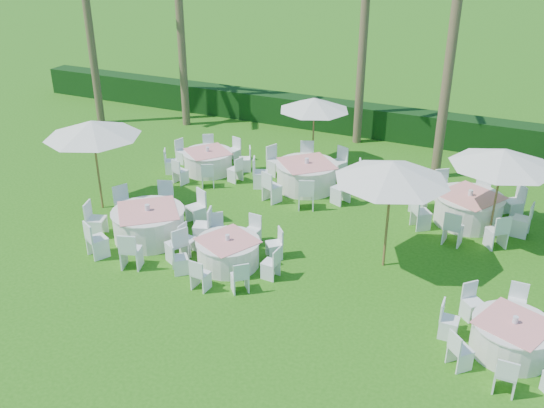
{
  "coord_description": "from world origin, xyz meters",
  "views": [
    {
      "loc": [
        5.27,
        -10.97,
        8.29
      ],
      "look_at": [
        -0.67,
        2.05,
        1.3
      ],
      "focal_mm": 40.0,
      "sensor_mm": 36.0,
      "label": 1
    }
  ],
  "objects_px": {
    "banquet_table_c": "(512,337)",
    "umbrella_d": "(503,158)",
    "banquet_table_b": "(228,252)",
    "banquet_table_d": "(208,161)",
    "banquet_table_e": "(307,175)",
    "umbrella_c": "(314,104)",
    "umbrella_a": "(92,129)",
    "umbrella_b": "(392,171)",
    "banquet_table_f": "(468,208)",
    "banquet_table_a": "(149,224)"
  },
  "relations": [
    {
      "from": "banquet_table_e",
      "to": "banquet_table_f",
      "type": "relative_size",
      "value": 0.99
    },
    {
      "from": "banquet_table_c",
      "to": "banquet_table_e",
      "type": "relative_size",
      "value": 0.85
    },
    {
      "from": "banquet_table_c",
      "to": "umbrella_a",
      "type": "height_order",
      "value": "umbrella_a"
    },
    {
      "from": "banquet_table_d",
      "to": "umbrella_c",
      "type": "xyz_separation_m",
      "value": [
        3.11,
        2.05,
        1.88
      ]
    },
    {
      "from": "banquet_table_b",
      "to": "umbrella_a",
      "type": "xyz_separation_m",
      "value": [
        -5.12,
        1.34,
        2.17
      ]
    },
    {
      "from": "banquet_table_e",
      "to": "umbrella_c",
      "type": "xyz_separation_m",
      "value": [
        -0.52,
        1.91,
        1.81
      ]
    },
    {
      "from": "banquet_table_a",
      "to": "banquet_table_e",
      "type": "xyz_separation_m",
      "value": [
        2.71,
        4.99,
        -0.0
      ]
    },
    {
      "from": "banquet_table_c",
      "to": "umbrella_d",
      "type": "xyz_separation_m",
      "value": [
        -0.97,
        4.88,
        2.02
      ]
    },
    {
      "from": "banquet_table_b",
      "to": "banquet_table_e",
      "type": "height_order",
      "value": "banquet_table_e"
    },
    {
      "from": "umbrella_b",
      "to": "banquet_table_a",
      "type": "bearing_deg",
      "value": -168.07
    },
    {
      "from": "banquet_table_a",
      "to": "umbrella_a",
      "type": "distance_m",
      "value": 3.39
    },
    {
      "from": "umbrella_b",
      "to": "umbrella_d",
      "type": "distance_m",
      "value": 3.5
    },
    {
      "from": "umbrella_b",
      "to": "umbrella_d",
      "type": "xyz_separation_m",
      "value": [
        2.31,
        2.62,
        -0.22
      ]
    },
    {
      "from": "banquet_table_f",
      "to": "umbrella_c",
      "type": "xyz_separation_m",
      "value": [
        -5.7,
        2.21,
        1.82
      ]
    },
    {
      "from": "banquet_table_c",
      "to": "umbrella_d",
      "type": "bearing_deg",
      "value": 101.26
    },
    {
      "from": "banquet_table_a",
      "to": "umbrella_c",
      "type": "relative_size",
      "value": 1.39
    },
    {
      "from": "banquet_table_c",
      "to": "banquet_table_f",
      "type": "xyz_separation_m",
      "value": [
        -1.69,
        5.61,
        0.07
      ]
    },
    {
      "from": "banquet_table_b",
      "to": "banquet_table_f",
      "type": "distance_m",
      "value": 7.24
    },
    {
      "from": "banquet_table_b",
      "to": "banquet_table_f",
      "type": "xyz_separation_m",
      "value": [
        5.24,
        5.0,
        0.07
      ]
    },
    {
      "from": "umbrella_c",
      "to": "umbrella_a",
      "type": "bearing_deg",
      "value": -128.41
    },
    {
      "from": "banquet_table_d",
      "to": "umbrella_c",
      "type": "height_order",
      "value": "umbrella_c"
    },
    {
      "from": "banquet_table_d",
      "to": "umbrella_b",
      "type": "relative_size",
      "value": 1.03
    },
    {
      "from": "banquet_table_f",
      "to": "banquet_table_a",
      "type": "bearing_deg",
      "value": -149.31
    },
    {
      "from": "banquet_table_c",
      "to": "umbrella_c",
      "type": "xyz_separation_m",
      "value": [
        -7.39,
        7.82,
        1.88
      ]
    },
    {
      "from": "banquet_table_d",
      "to": "banquet_table_e",
      "type": "height_order",
      "value": "banquet_table_e"
    },
    {
      "from": "umbrella_a",
      "to": "umbrella_b",
      "type": "relative_size",
      "value": 0.98
    },
    {
      "from": "umbrella_a",
      "to": "umbrella_d",
      "type": "xyz_separation_m",
      "value": [
        11.07,
        2.93,
        -0.14
      ]
    },
    {
      "from": "banquet_table_d",
      "to": "banquet_table_e",
      "type": "distance_m",
      "value": 3.63
    },
    {
      "from": "banquet_table_b",
      "to": "banquet_table_d",
      "type": "distance_m",
      "value": 6.28
    },
    {
      "from": "banquet_table_b",
      "to": "banquet_table_c",
      "type": "bearing_deg",
      "value": -5.02
    },
    {
      "from": "banquet_table_b",
      "to": "banquet_table_d",
      "type": "height_order",
      "value": "banquet_table_d"
    },
    {
      "from": "banquet_table_a",
      "to": "banquet_table_b",
      "type": "relative_size",
      "value": 1.21
    },
    {
      "from": "banquet_table_b",
      "to": "umbrella_d",
      "type": "height_order",
      "value": "umbrella_d"
    },
    {
      "from": "banquet_table_e",
      "to": "umbrella_d",
      "type": "xyz_separation_m",
      "value": [
        5.9,
        -1.04,
        1.95
      ]
    },
    {
      "from": "banquet_table_b",
      "to": "banquet_table_c",
      "type": "xyz_separation_m",
      "value": [
        6.93,
        -0.61,
        0.01
      ]
    },
    {
      "from": "banquet_table_b",
      "to": "banquet_table_d",
      "type": "relative_size",
      "value": 0.97
    },
    {
      "from": "banquet_table_a",
      "to": "banquet_table_f",
      "type": "height_order",
      "value": "banquet_table_a"
    },
    {
      "from": "banquet_table_a",
      "to": "banquet_table_f",
      "type": "bearing_deg",
      "value": 30.69
    },
    {
      "from": "banquet_table_e",
      "to": "banquet_table_d",
      "type": "bearing_deg",
      "value": -177.83
    },
    {
      "from": "umbrella_a",
      "to": "umbrella_c",
      "type": "height_order",
      "value": "umbrella_a"
    },
    {
      "from": "banquet_table_a",
      "to": "banquet_table_f",
      "type": "relative_size",
      "value": 1.0
    },
    {
      "from": "umbrella_c",
      "to": "umbrella_d",
      "type": "bearing_deg",
      "value": -24.66
    },
    {
      "from": "banquet_table_f",
      "to": "umbrella_a",
      "type": "bearing_deg",
      "value": -160.54
    },
    {
      "from": "banquet_table_d",
      "to": "umbrella_a",
      "type": "bearing_deg",
      "value": -112.03
    },
    {
      "from": "banquet_table_c",
      "to": "umbrella_c",
      "type": "height_order",
      "value": "umbrella_c"
    },
    {
      "from": "banquet_table_b",
      "to": "umbrella_b",
      "type": "relative_size",
      "value": 1.0
    },
    {
      "from": "umbrella_c",
      "to": "banquet_table_d",
      "type": "bearing_deg",
      "value": -146.64
    },
    {
      "from": "banquet_table_d",
      "to": "umbrella_a",
      "type": "relative_size",
      "value": 1.06
    },
    {
      "from": "banquet_table_b",
      "to": "umbrella_c",
      "type": "bearing_deg",
      "value": 93.64
    },
    {
      "from": "umbrella_c",
      "to": "umbrella_b",
      "type": "bearing_deg",
      "value": -53.54
    }
  ]
}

